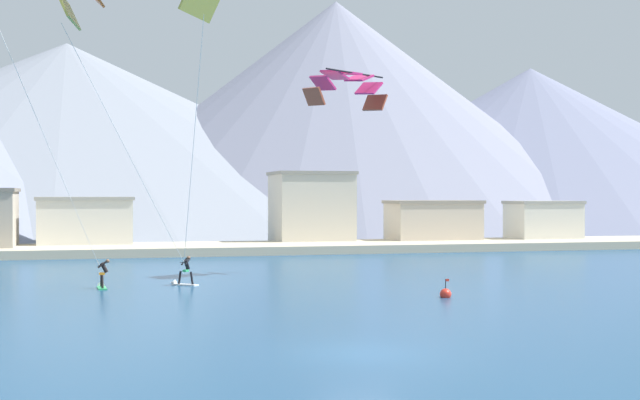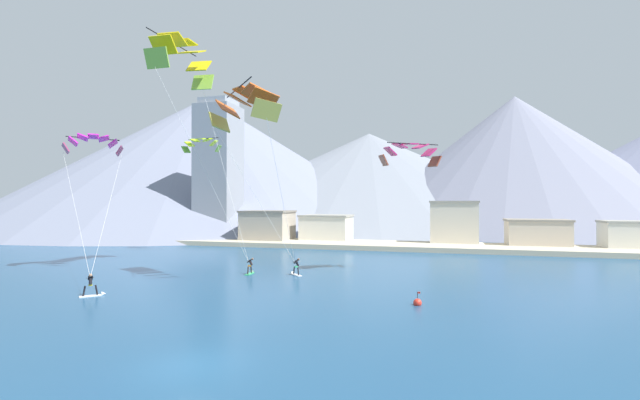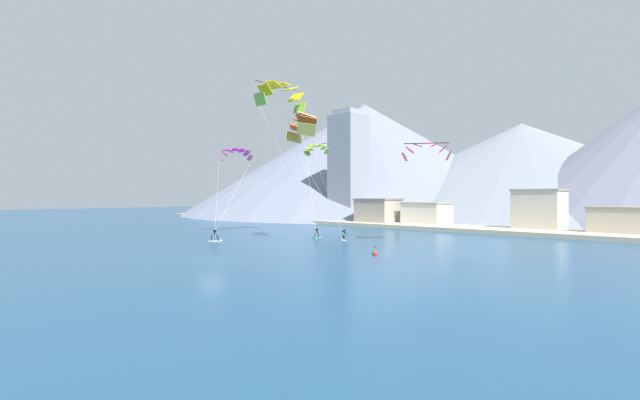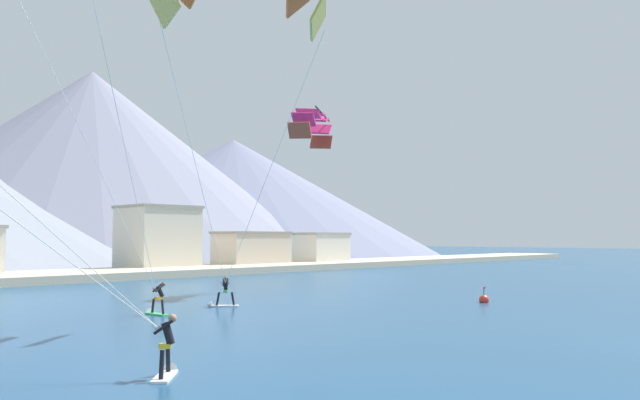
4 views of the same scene
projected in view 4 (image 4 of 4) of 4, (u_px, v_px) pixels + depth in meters
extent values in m
cube|color=white|center=(225.00, 306.00, 33.34)|extent=(1.37, 1.28, 0.07)
cylinder|color=black|center=(233.00, 299.00, 33.39)|extent=(0.25, 0.24, 0.70)
cylinder|color=black|center=(218.00, 299.00, 33.33)|extent=(0.25, 0.24, 0.70)
cube|color=#33B266|center=(225.00, 291.00, 33.38)|extent=(0.36, 0.37, 0.12)
cylinder|color=black|center=(226.00, 285.00, 33.51)|extent=(0.44, 0.46, 0.60)
cylinder|color=black|center=(228.00, 282.00, 33.43)|extent=(0.39, 0.43, 0.39)
cylinder|color=black|center=(223.00, 282.00, 33.41)|extent=(0.39, 0.43, 0.39)
cylinder|color=black|center=(225.00, 283.00, 33.24)|extent=(0.41, 0.37, 0.03)
sphere|color=brown|center=(226.00, 278.00, 33.69)|extent=(0.21, 0.21, 0.21)
cone|color=white|center=(209.00, 305.00, 33.27)|extent=(0.46, 0.47, 0.36)
cube|color=#33B266|center=(158.00, 314.00, 29.73)|extent=(0.52, 1.46, 0.07)
cylinder|color=black|center=(163.00, 307.00, 29.49)|extent=(0.13, 0.24, 0.69)
cylinder|color=black|center=(153.00, 306.00, 30.01)|extent=(0.13, 0.24, 0.69)
cube|color=orange|center=(158.00, 298.00, 29.77)|extent=(0.30, 0.24, 0.12)
cylinder|color=black|center=(160.00, 291.00, 29.88)|extent=(0.45, 0.23, 0.58)
cylinder|color=black|center=(160.00, 288.00, 29.74)|extent=(0.50, 0.11, 0.38)
cylinder|color=black|center=(157.00, 288.00, 29.89)|extent=(0.50, 0.11, 0.38)
cylinder|color=black|center=(155.00, 289.00, 29.68)|extent=(0.06, 0.52, 0.03)
sphere|color=brown|center=(163.00, 284.00, 30.04)|extent=(0.21, 0.21, 0.21)
cone|color=white|center=(147.00, 311.00, 30.30)|extent=(0.38, 0.32, 0.36)
cube|color=white|center=(165.00, 377.00, 16.39)|extent=(1.31, 1.35, 0.07)
cylinder|color=black|center=(162.00, 364.00, 16.02)|extent=(0.25, 0.26, 0.73)
cylinder|color=black|center=(168.00, 358.00, 16.81)|extent=(0.25, 0.26, 0.73)
cube|color=yellow|center=(165.00, 346.00, 16.44)|extent=(0.38, 0.38, 0.12)
cylinder|color=black|center=(168.00, 333.00, 16.46)|extent=(0.42, 0.41, 0.62)
cylinder|color=black|center=(163.00, 327.00, 16.35)|extent=(0.44, 0.42, 0.40)
cylinder|color=black|center=(165.00, 326.00, 16.58)|extent=(0.44, 0.42, 0.40)
cylinder|color=black|center=(157.00, 328.00, 16.46)|extent=(0.38, 0.40, 0.03)
sphere|color=#9E7051|center=(173.00, 318.00, 16.49)|extent=(0.22, 0.22, 0.22)
cone|color=white|center=(171.00, 367.00, 17.26)|extent=(0.47, 0.47, 0.36)
cube|color=#B3A842|center=(318.00, 18.00, 29.26)|extent=(2.23, 1.96, 1.68)
cube|color=#B3A842|center=(164.00, 3.00, 27.42)|extent=(1.25, 2.49, 1.68)
cylinder|color=silver|center=(272.00, 165.00, 31.18)|extent=(0.23, 7.21, 12.12)
cylinder|color=silver|center=(195.00, 163.00, 30.18)|extent=(6.34, 3.42, 12.12)
cylinder|color=silver|center=(111.00, 84.00, 26.16)|extent=(7.15, 4.40, 17.82)
cylinder|color=silver|center=(66.00, 99.00, 29.05)|extent=(7.33, 4.11, 17.82)
cube|color=#9D422B|center=(321.00, 142.00, 46.39)|extent=(1.40, 1.62, 1.12)
cube|color=#D7276B|center=(320.00, 129.00, 45.79)|extent=(1.64, 1.78, 0.95)
cube|color=#D7276B|center=(317.00, 119.00, 44.92)|extent=(1.75, 1.89, 0.66)
cube|color=#D7276B|center=(313.00, 114.00, 43.91)|extent=(1.74, 1.93, 0.27)
cube|color=#D7276B|center=(308.00, 114.00, 42.89)|extent=(1.66, 1.92, 0.66)
cube|color=#D7276B|center=(304.00, 119.00, 41.99)|extent=(1.47, 1.86, 0.95)
cube|color=#9D422B|center=(299.00, 130.00, 41.33)|extent=(1.17, 1.73, 1.12)
cylinder|color=black|center=(323.00, 114.00, 43.71)|extent=(4.52, 3.10, 0.10)
sphere|color=red|center=(484.00, 300.00, 35.40)|extent=(0.56, 0.56, 0.56)
cylinder|color=black|center=(484.00, 291.00, 35.43)|extent=(0.04, 0.04, 0.44)
cube|color=red|center=(485.00, 288.00, 35.51)|extent=(0.18, 0.01, 0.12)
cube|color=beige|center=(67.00, 276.00, 54.33)|extent=(180.00, 10.00, 0.70)
cube|color=beige|center=(158.00, 240.00, 66.50)|extent=(6.94, 6.55, 6.78)
cube|color=gray|center=(158.00, 207.00, 66.71)|extent=(7.22, 6.81, 0.30)
cube|color=silver|center=(321.00, 250.00, 81.07)|extent=(6.36, 4.54, 4.03)
cube|color=#99958B|center=(321.00, 234.00, 81.20)|extent=(6.62, 4.72, 0.30)
cube|color=beige|center=(251.00, 252.00, 73.46)|extent=(8.25, 4.93, 4.10)
cube|color=gray|center=(251.00, 233.00, 73.59)|extent=(8.58, 5.13, 0.30)
cone|color=gray|center=(90.00, 164.00, 115.62)|extent=(89.27, 89.27, 34.80)
cone|color=slate|center=(233.00, 197.00, 138.84)|extent=(91.20, 91.20, 25.62)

